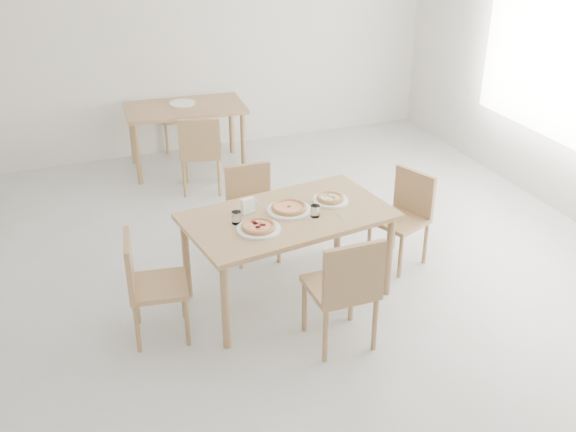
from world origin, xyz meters
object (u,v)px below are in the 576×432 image
object	(u,v)px
plate_pepperoni	(259,229)
chair_back_n	(172,112)
main_table	(288,223)
chair_west	(147,280)
pizza_mushroom	(330,198)
chair_north	(251,205)
plate_margherita	(289,210)
second_table	(185,114)
plate_mushroom	(330,200)
pizza_margherita	(289,207)
tumbler_b	(236,218)
chair_south	(346,285)
chair_east	(405,211)
plate_empty	(182,103)
pizza_pepperoni	(259,226)
chair_back_s	(201,149)
tumbler_a	(315,211)
napkin_holder	(248,207)

from	to	relation	value
plate_pepperoni	chair_back_n	world-z (taller)	plate_pepperoni
main_table	chair_west	world-z (taller)	chair_west
main_table	pizza_mushroom	distance (m)	0.42
chair_north	plate_margherita	distance (m)	0.79
chair_north	chair_back_n	bearing A→B (deg)	94.48
plate_pepperoni	second_table	distance (m)	3.11
plate_mushroom	second_table	bearing A→B (deg)	100.56
pizza_margherita	chair_west	bearing A→B (deg)	-170.98
chair_back_n	tumbler_b	bearing A→B (deg)	-98.90
chair_south	chair_back_n	xyz separation A→B (m)	(-0.27, 4.50, -0.09)
chair_east	plate_pepperoni	xyz separation A→B (m)	(-1.46, -0.34, 0.28)
chair_south	plate_empty	world-z (taller)	chair_south
tumbler_b	pizza_pepperoni	bearing A→B (deg)	-53.15
chair_south	plate_mushroom	xyz separation A→B (m)	(0.26, 0.86, 0.23)
plate_pepperoni	chair_back_s	size ratio (longest dim) A/B	0.37
main_table	second_table	xyz separation A→B (m)	(-0.13, 2.94, -0.02)
plate_margherita	tumbler_a	distance (m)	0.23
chair_south	chair_west	bearing A→B (deg)	-26.43
chair_east	pizza_pepperoni	distance (m)	1.53
plate_pepperoni	tumbler_b	world-z (taller)	tumbler_b
tumbler_a	main_table	bearing A→B (deg)	148.06
chair_back_s	plate_margherita	bearing A→B (deg)	111.06
plate_margherita	pizza_pepperoni	bearing A→B (deg)	-146.35
chair_back_n	chair_south	bearing A→B (deg)	-91.08
main_table	tumbler_b	xyz separation A→B (m)	(-0.42, -0.00, 0.13)
chair_east	pizza_mushroom	xyz separation A→B (m)	(-0.76, -0.09, 0.30)
plate_margherita	plate_pepperoni	xyz separation A→B (m)	(-0.32, -0.22, 0.00)
chair_north	plate_pepperoni	bearing A→B (deg)	-101.66
tumbler_b	plate_empty	distance (m)	3.04
napkin_holder	tumbler_a	bearing A→B (deg)	-41.91
chair_back_n	plate_empty	size ratio (longest dim) A/B	2.60
pizza_mushroom	tumbler_b	distance (m)	0.82
chair_west	plate_mushroom	distance (m)	1.59
plate_margherita	tumbler_b	world-z (taller)	tumbler_b
chair_north	plate_mushroom	xyz separation A→B (m)	(0.45, -0.70, 0.28)
chair_east	tumbler_b	xyz separation A→B (m)	(-1.58, -0.18, 0.32)
plate_margherita	tumbler_a	size ratio (longest dim) A/B	3.75
plate_margherita	plate_pepperoni	distance (m)	0.39
chair_east	tumbler_a	distance (m)	1.07
plate_margherita	plate_empty	xyz separation A→B (m)	(-0.17, 2.98, 0.00)
chair_west	plate_pepperoni	world-z (taller)	chair_west
chair_south	plate_mushroom	size ratio (longest dim) A/B	3.17
chair_west	plate_margherita	distance (m)	1.22
pizza_margherita	pizza_pepperoni	xyz separation A→B (m)	(-0.32, -0.22, 0.00)
plate_margherita	chair_back_n	distance (m)	3.69
plate_pepperoni	plate_margherita	bearing A→B (deg)	33.65
second_table	tumbler_b	bearing A→B (deg)	-91.68
napkin_holder	chair_north	bearing A→B (deg)	54.36
chair_south	tumbler_b	xyz separation A→B (m)	(-0.55, 0.77, 0.27)
chair_east	plate_mushroom	xyz separation A→B (m)	(-0.76, -0.09, 0.28)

